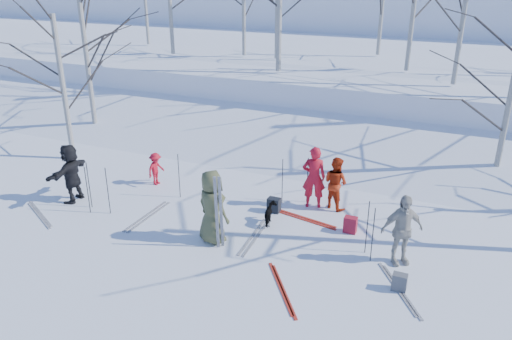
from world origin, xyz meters
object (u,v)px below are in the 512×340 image
at_px(skier_grey_west, 71,173).
at_px(backpack_grey, 399,282).
at_px(skier_olive_center, 212,207).
at_px(skier_redor_behind, 336,183).
at_px(backpack_red, 350,225).
at_px(skier_cream_east, 402,230).
at_px(dog, 271,214).
at_px(skier_red_north, 314,177).
at_px(backpack_dark, 274,205).
at_px(skier_red_seated, 156,169).

xyz_separation_m(skier_grey_west, backpack_grey, (9.21, -0.65, -0.66)).
distance_m(skier_olive_center, skier_redor_behind, 3.71).
distance_m(skier_redor_behind, backpack_red, 1.51).
distance_m(skier_cream_east, dog, 3.43).
height_order(skier_redor_behind, skier_cream_east, skier_cream_east).
bearing_deg(backpack_grey, skier_red_north, 133.20).
bearing_deg(skier_cream_east, backpack_dark, 126.84).
relative_size(skier_olive_center, skier_redor_behind, 1.24).
bearing_deg(skier_grey_west, skier_red_north, 106.17).
height_order(skier_cream_east, backpack_red, skier_cream_east).
xyz_separation_m(skier_red_north, backpack_dark, (-0.87, -0.74, -0.68)).
height_order(skier_olive_center, skier_grey_west, skier_olive_center).
bearing_deg(backpack_dark, backpack_grey, -31.59).
distance_m(skier_red_seated, backpack_grey, 8.12).
relative_size(skier_grey_west, backpack_dark, 4.25).
bearing_deg(skier_cream_east, backpack_red, 111.06).
relative_size(skier_red_north, skier_redor_behind, 1.19).
bearing_deg(skier_grey_west, backpack_dark, 102.30).
relative_size(skier_red_north, backpack_grey, 4.66).
bearing_deg(skier_cream_east, skier_redor_behind, 100.10).
bearing_deg(backpack_dark, skier_cream_east, -19.00).
distance_m(skier_red_seated, skier_grey_west, 2.46).
relative_size(skier_red_seated, backpack_grey, 2.67).
relative_size(skier_grey_west, backpack_grey, 4.47).
height_order(dog, backpack_grey, dog).
distance_m(skier_cream_east, skier_grey_west, 9.04).
distance_m(dog, backpack_dark, 0.71).
distance_m(skier_red_north, backpack_grey, 4.20).
xyz_separation_m(skier_redor_behind, skier_cream_east, (2.08, -2.13, 0.10)).
relative_size(skier_cream_east, dog, 2.56).
relative_size(skier_redor_behind, skier_grey_west, 0.88).
relative_size(skier_cream_east, skier_grey_west, 0.99).
relative_size(skier_red_north, skier_cream_east, 1.05).
bearing_deg(skier_redor_behind, skier_grey_west, 46.30).
xyz_separation_m(skier_redor_behind, skier_grey_west, (-6.95, -2.55, 0.11)).
relative_size(skier_redor_behind, backpack_grey, 3.92).
xyz_separation_m(skier_olive_center, skier_red_seated, (-3.22, 2.33, -0.42)).
bearing_deg(dog, skier_red_north, -133.96).
bearing_deg(skier_olive_center, backpack_dark, -91.11).
bearing_deg(skier_redor_behind, skier_red_seated, 32.81).
bearing_deg(skier_grey_west, skier_cream_east, 88.45).
bearing_deg(dog, backpack_dark, -93.46).
height_order(skier_red_seated, skier_cream_east, skier_cream_east).
bearing_deg(dog, backpack_grey, 137.77).
bearing_deg(skier_grey_west, skier_red_seated, 137.52).
bearing_deg(backpack_dark, skier_redor_behind, 32.47).
bearing_deg(skier_cream_east, skier_red_seated, 134.59).
xyz_separation_m(skier_redor_behind, backpack_grey, (2.26, -3.20, -0.55)).
relative_size(skier_olive_center, backpack_red, 4.40).
bearing_deg(backpack_red, skier_redor_behind, 121.62).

